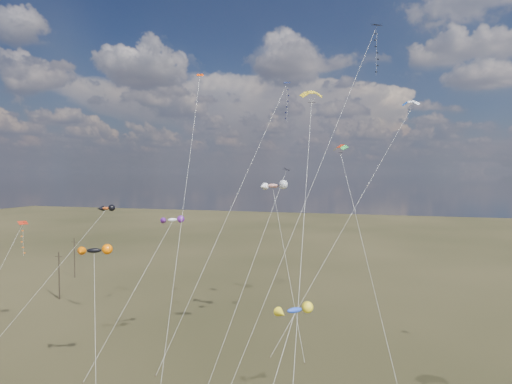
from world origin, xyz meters
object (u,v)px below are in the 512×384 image
(utility_pole_near, at_px, (59,275))
(utility_pole_far, at_px, (74,257))
(novelty_black_orange, at_px, (94,251))
(diamond_black_high, at_px, (368,67))
(parafoil_yellow, at_px, (312,94))

(utility_pole_near, distance_m, utility_pole_far, 16.12)
(novelty_black_orange, bearing_deg, utility_pole_near, 135.66)
(utility_pole_far, distance_m, diamond_black_high, 68.90)
(utility_pole_far, xyz_separation_m, diamond_black_high, (58.40, -21.56, 29.53))
(parafoil_yellow, bearing_deg, utility_pole_far, 150.36)
(utility_pole_near, relative_size, utility_pole_far, 1.00)
(utility_pole_far, bearing_deg, utility_pole_near, -60.26)
(utility_pole_near, relative_size, parafoil_yellow, 0.27)
(utility_pole_far, bearing_deg, diamond_black_high, -20.27)
(diamond_black_high, xyz_separation_m, parafoil_yellow, (-5.18, -8.72, -4.29))
(utility_pole_far, bearing_deg, novelty_black_orange, -49.42)
(diamond_black_high, distance_m, parafoil_yellow, 11.02)
(novelty_black_orange, bearing_deg, parafoil_yellow, 20.28)
(utility_pole_near, bearing_deg, parafoil_yellow, -19.81)
(parafoil_yellow, bearing_deg, diamond_black_high, 59.30)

